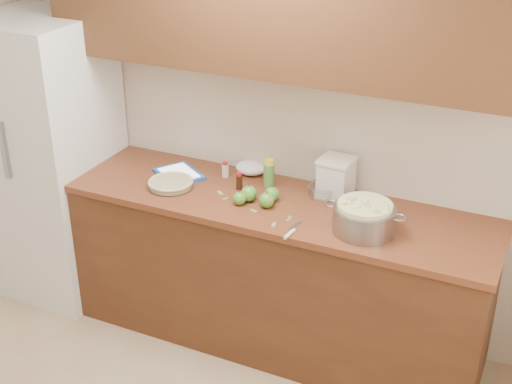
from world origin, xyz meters
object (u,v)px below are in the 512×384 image
at_px(pie, 171,184).
at_px(tablet, 179,174).
at_px(colander, 364,218).
at_px(flour_canister, 336,177).

bearing_deg(pie, tablet, 103.44).
height_order(pie, tablet, pie).
xyz_separation_m(pie, tablet, (-0.04, 0.15, -0.01)).
bearing_deg(tablet, pie, -44.09).
relative_size(colander, tablet, 1.18).
relative_size(pie, colander, 0.64).
bearing_deg(tablet, flour_canister, 41.49).
relative_size(pie, tablet, 0.75).
distance_m(pie, flour_canister, 0.94).
bearing_deg(colander, tablet, 171.57).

